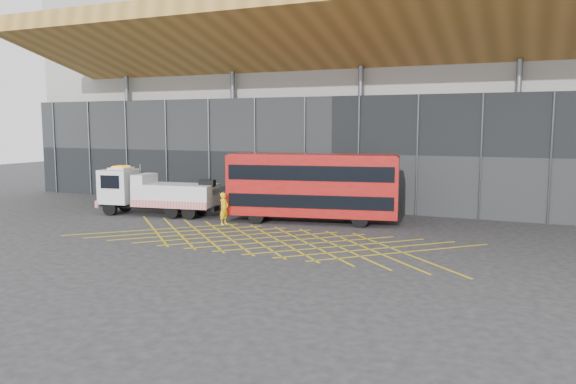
% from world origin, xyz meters
% --- Properties ---
extents(ground_plane, '(120.00, 120.00, 0.00)m').
position_xyz_m(ground_plane, '(0.00, 0.00, 0.00)').
color(ground_plane, '#242426').
extents(road_markings, '(21.56, 7.16, 0.01)m').
position_xyz_m(road_markings, '(2.40, 0.00, 0.01)').
color(road_markings, gold).
rests_on(road_markings, ground_plane).
extents(construction_building, '(55.00, 23.97, 18.00)m').
position_xyz_m(construction_building, '(1.92, 18.40, 8.98)').
color(construction_building, '#999994').
rests_on(construction_building, ground_plane).
extents(recovery_truck, '(9.57, 3.36, 3.32)m').
position_xyz_m(recovery_truck, '(-8.04, 4.29, 1.53)').
color(recovery_truck, black).
rests_on(recovery_truck, ground_plane).
extents(bus_towed, '(10.68, 4.45, 4.24)m').
position_xyz_m(bus_towed, '(2.70, 5.84, 2.35)').
color(bus_towed, '#9E0F0C').
rests_on(bus_towed, ground_plane).
extents(worker, '(0.51, 0.74, 1.94)m').
position_xyz_m(worker, '(-1.95, 3.11, 0.97)').
color(worker, yellow).
rests_on(worker, ground_plane).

